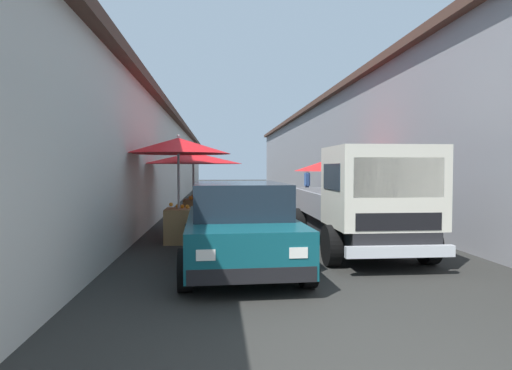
{
  "coord_description": "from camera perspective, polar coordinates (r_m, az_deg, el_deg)",
  "views": [
    {
      "loc": [
        -2.9,
        1.54,
        1.71
      ],
      "look_at": [
        8.85,
        0.49,
        1.23
      ],
      "focal_mm": 30.07,
      "sensor_mm": 36.0,
      "label": 1
    }
  ],
  "objects": [
    {
      "name": "ground",
      "position": [
        16.56,
        0.24,
        -3.61
      ],
      "size": [
        90.0,
        90.0,
        0.0
      ],
      "primitive_type": "plane",
      "color": "#282826"
    },
    {
      "name": "parked_scooter",
      "position": [
        16.87,
        10.09,
        -2.01
      ],
      "size": [
        1.69,
        0.39,
        1.14
      ],
      "color": "black",
      "rests_on": "ground"
    },
    {
      "name": "plastic_stool",
      "position": [
        16.78,
        -4.06,
        -2.42
      ],
      "size": [
        0.3,
        0.3,
        0.43
      ],
      "color": "#194CB2",
      "rests_on": "ground"
    },
    {
      "name": "hatchback_car",
      "position": [
        7.36,
        -2.26,
        -5.28
      ],
      "size": [
        3.97,
        2.04,
        1.45
      ],
      "color": "#0F4C56",
      "rests_on": "ground"
    },
    {
      "name": "fruit_stall_mid_lane",
      "position": [
        9.92,
        -10.18,
        3.17
      ],
      "size": [
        2.39,
        2.39,
        2.47
      ],
      "color": "#9E9EA3",
      "rests_on": "ground"
    },
    {
      "name": "vendor_by_crates",
      "position": [
        20.81,
        6.83,
        0.3
      ],
      "size": [
        0.62,
        0.37,
        1.69
      ],
      "color": "navy",
      "rests_on": "ground"
    },
    {
      "name": "delivery_truck",
      "position": [
        8.44,
        14.56,
        -2.31
      ],
      "size": [
        4.92,
        1.98,
        2.08
      ],
      "color": "black",
      "rests_on": "ground"
    },
    {
      "name": "building_left_whitewash",
      "position": [
        19.42,
        -21.29,
        3.08
      ],
      "size": [
        49.8,
        7.5,
        4.03
      ],
      "color": "beige",
      "rests_on": "ground"
    },
    {
      "name": "fruit_stall_near_right",
      "position": [
        13.41,
        10.66,
        1.73
      ],
      "size": [
        2.58,
        2.58,
        2.12
      ],
      "color": "#9E9EA3",
      "rests_on": "ground"
    },
    {
      "name": "building_right_concrete",
      "position": [
        20.51,
        19.37,
        4.48
      ],
      "size": [
        49.8,
        7.5,
        5.05
      ],
      "color": "gray",
      "rests_on": "ground"
    },
    {
      "name": "fruit_stall_far_right",
      "position": [
        12.24,
        -8.31,
        2.6
      ],
      "size": [
        2.78,
        2.78,
        2.22
      ],
      "color": "#9E9EA3",
      "rests_on": "ground"
    }
  ]
}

